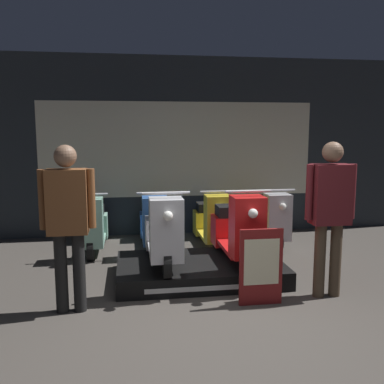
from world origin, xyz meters
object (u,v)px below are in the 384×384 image
object	(u,v)px
person_left_browsing	(68,215)
scooter_backrow_2	(211,222)
scooter_backrow_1	(153,224)
scooter_backrow_0	(93,226)
scooter_display_left	(163,233)
person_right_browsing	(330,206)
price_sign_board	(261,267)
scooter_display_right	(237,230)
scooter_backrow_3	(267,220)

from	to	relation	value
person_left_browsing	scooter_backrow_2	bearing A→B (deg)	49.66
scooter_backrow_1	scooter_backrow_2	xyz separation A→B (m)	(0.95, 0.00, 0.00)
scooter_backrow_2	scooter_backrow_0	bearing A→B (deg)	180.00
scooter_display_left	scooter_backrow_1	distance (m)	1.56
scooter_backrow_0	person_right_browsing	bearing A→B (deg)	-39.32
scooter_display_left	scooter_backrow_1	world-z (taller)	scooter_display_left
person_left_browsing	price_sign_board	distance (m)	2.13
scooter_display_right	scooter_backrow_1	bearing A→B (deg)	122.55
scooter_backrow_0	scooter_backrow_1	bearing A→B (deg)	0.00
scooter_display_left	scooter_backrow_0	bearing A→B (deg)	122.63
scooter_backrow_0	scooter_backrow_3	size ratio (longest dim) A/B	1.00
scooter_display_right	scooter_backrow_0	xyz separation A→B (m)	(-1.93, 1.54, -0.23)
scooter_display_right	person_left_browsing	xyz separation A→B (m)	(-1.99, -0.76, 0.41)
scooter_display_right	price_sign_board	distance (m)	0.91
scooter_backrow_1	scooter_backrow_3	xyz separation A→B (m)	(1.90, 0.00, 0.00)
scooter_backrow_1	scooter_backrow_3	size ratio (longest dim) A/B	1.00
scooter_display_left	price_sign_board	world-z (taller)	scooter_display_left
scooter_backrow_1	person_right_browsing	size ratio (longest dim) A/B	0.86
scooter_backrow_1	price_sign_board	size ratio (longest dim) A/B	1.79
scooter_backrow_0	person_right_browsing	xyz separation A→B (m)	(2.81, -2.30, 0.66)
person_left_browsing	scooter_backrow_0	bearing A→B (deg)	88.69
scooter_display_left	scooter_backrow_3	xyz separation A→B (m)	(1.87, 1.54, -0.23)
scooter_backrow_2	price_sign_board	size ratio (longest dim) A/B	1.79
scooter_backrow_1	scooter_backrow_2	size ratio (longest dim) A/B	1.00
scooter_backrow_2	price_sign_board	world-z (taller)	scooter_backrow_2
scooter_backrow_3	scooter_display_right	bearing A→B (deg)	-120.90
scooter_backrow_1	person_left_browsing	bearing A→B (deg)	-113.56
scooter_display_right	person_right_browsing	world-z (taller)	person_right_browsing
scooter_backrow_0	scooter_display_right	bearing A→B (deg)	-38.51
scooter_display_left	scooter_backrow_1	size ratio (longest dim) A/B	1.00
scooter_backrow_1	scooter_backrow_3	distance (m)	1.90
person_left_browsing	price_sign_board	xyz separation A→B (m)	(2.04, -0.12, -0.61)
scooter_backrow_3	person_right_browsing	distance (m)	2.40
scooter_backrow_2	person_right_browsing	world-z (taller)	person_right_browsing
person_left_browsing	scooter_display_left	bearing A→B (deg)	36.36
scooter_display_left	scooter_backrow_3	distance (m)	2.43
scooter_backrow_3	price_sign_board	distance (m)	2.58
scooter_backrow_0	person_left_browsing	bearing A→B (deg)	-91.31
person_right_browsing	price_sign_board	world-z (taller)	person_right_browsing
scooter_backrow_1	person_right_browsing	bearing A→B (deg)	-51.07
scooter_backrow_3	price_sign_board	size ratio (longest dim) A/B	1.79
scooter_display_left	scooter_backrow_3	size ratio (longest dim) A/B	1.00
scooter_display_left	scooter_backrow_0	world-z (taller)	scooter_display_left
scooter_backrow_1	scooter_display_right	bearing A→B (deg)	-57.45
price_sign_board	scooter_backrow_0	bearing A→B (deg)	129.24
scooter_display_right	price_sign_board	bearing A→B (deg)	-86.93
scooter_display_right	scooter_backrow_2	world-z (taller)	scooter_display_right
scooter_backrow_0	scooter_backrow_1	distance (m)	0.95
scooter_display_left	price_sign_board	size ratio (longest dim) A/B	1.79
scooter_display_left	scooter_display_right	xyz separation A→B (m)	(0.95, 0.00, 0.00)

